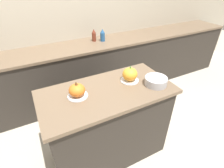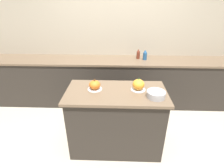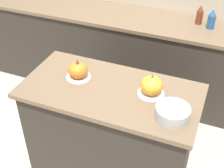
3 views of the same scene
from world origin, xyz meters
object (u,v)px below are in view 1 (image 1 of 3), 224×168
Objects in this scene: pumpkin_cake_left at (77,91)px; pumpkin_cake_right at (130,75)px; bottle_short at (103,35)px; bottle_tall at (94,35)px; mixing_bowl at (156,81)px.

pumpkin_cake_right is (0.56, 0.01, 0.01)m from pumpkin_cake_left.
pumpkin_cake_left is 0.98× the size of bottle_short.
pumpkin_cake_left is 0.98× the size of bottle_tall.
bottle_tall is 1.41m from mixing_bowl.
bottle_tall and bottle_short have the same top height.
pumpkin_cake_right is 0.26m from mixing_bowl.
pumpkin_cake_left is at bearing -178.88° from pumpkin_cake_right.
bottle_short is at bearing 56.22° from pumpkin_cake_left.
bottle_tall is at bearing 154.41° from bottle_short.
pumpkin_cake_right is 1.00× the size of bottle_short.
mixing_bowl is (0.19, -0.18, -0.03)m from pumpkin_cake_right.
pumpkin_cake_right is 1.00× the size of bottle_tall.
pumpkin_cake_left is 0.76m from mixing_bowl.
pumpkin_cake_left is at bearing -118.44° from bottle_tall.
pumpkin_cake_right reaches higher than mixing_bowl.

